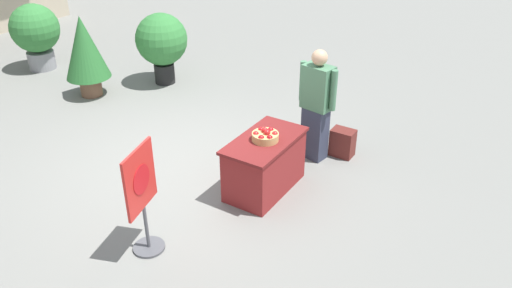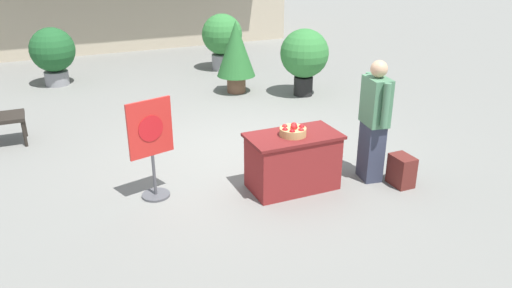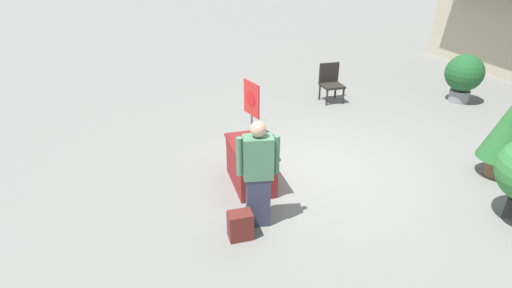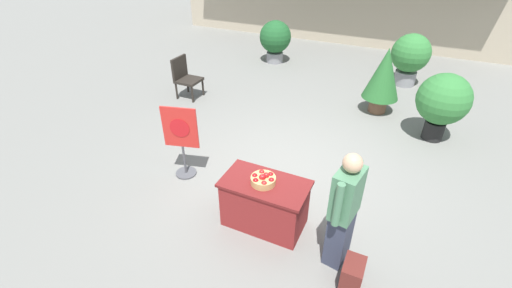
{
  "view_description": "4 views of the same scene",
  "coord_description": "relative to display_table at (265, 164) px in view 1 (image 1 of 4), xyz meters",
  "views": [
    {
      "loc": [
        -4.59,
        -4.16,
        3.82
      ],
      "look_at": [
        -0.19,
        -1.4,
        0.89
      ],
      "focal_mm": 35.0,
      "sensor_mm": 36.0,
      "label": 1
    },
    {
      "loc": [
        -2.65,
        -6.54,
        3.12
      ],
      "look_at": [
        -0.27,
        -1.12,
        0.63
      ],
      "focal_mm": 35.0,
      "sensor_mm": 36.0,
      "label": 2
    },
    {
      "loc": [
        5.99,
        -2.85,
        3.73
      ],
      "look_at": [
        0.4,
        -1.27,
        0.88
      ],
      "focal_mm": 28.0,
      "sensor_mm": 36.0,
      "label": 3
    },
    {
      "loc": [
        1.6,
        -4.62,
        3.71
      ],
      "look_at": [
        -0.31,
        -0.55,
        0.81
      ],
      "focal_mm": 24.0,
      "sensor_mm": 36.0,
      "label": 4
    }
  ],
  "objects": [
    {
      "name": "backpack",
      "position": [
        1.37,
        -0.52,
        -0.17
      ],
      "size": [
        0.24,
        0.34,
        0.42
      ],
      "color": "maroon",
      "rests_on": "ground_plane"
    },
    {
      "name": "potted_plant_far_right",
      "position": [
        2.14,
        3.61,
        0.46
      ],
      "size": [
        0.99,
        0.99,
        1.38
      ],
      "color": "black",
      "rests_on": "ground_plane"
    },
    {
      "name": "poster_board",
      "position": [
        -1.72,
        0.49,
        0.33
      ],
      "size": [
        0.58,
        0.36,
        1.3
      ],
      "rotation": [
        0.0,
        0.0,
        -1.31
      ],
      "color": "#4C4C51",
      "rests_on": "ground_plane"
    },
    {
      "name": "apple_basket",
      "position": [
        -0.02,
        -0.02,
        0.44
      ],
      "size": [
        0.34,
        0.34,
        0.16
      ],
      "color": "tan",
      "rests_on": "display_table"
    },
    {
      "name": "potted_plant_near_left",
      "position": [
        0.93,
        4.37,
        0.5
      ],
      "size": [
        0.81,
        0.81,
        1.5
      ],
      "color": "brown",
      "rests_on": "ground_plane"
    },
    {
      "name": "person_visitor",
      "position": [
        1.1,
        -0.19,
        0.46
      ],
      "size": [
        0.33,
        0.6,
        1.66
      ],
      "rotation": [
        0.0,
        0.0,
        2.97
      ],
      "color": "#33384C",
      "rests_on": "ground_plane"
    },
    {
      "name": "display_table",
      "position": [
        0.0,
        0.0,
        0.0
      ],
      "size": [
        1.2,
        0.66,
        0.76
      ],
      "color": "maroon",
      "rests_on": "ground_plane"
    },
    {
      "name": "ground_plane",
      "position": [
        -0.18,
        1.3,
        -0.38
      ],
      "size": [
        120.0,
        120.0,
        0.0
      ],
      "primitive_type": "plane",
      "color": "slate"
    },
    {
      "name": "potted_plant_near_right",
      "position": [
        1.35,
        6.34,
        0.42
      ],
      "size": [
        0.99,
        0.99,
        1.37
      ],
      "color": "gray",
      "rests_on": "ground_plane"
    }
  ]
}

